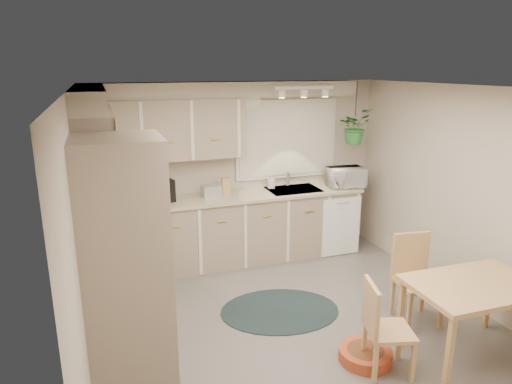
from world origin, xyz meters
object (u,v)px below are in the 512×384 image
chair_left (390,328)px  braided_rug (280,310)px  chair_back (418,281)px  microwave (346,175)px  pet_bed (365,355)px  dining_table (471,320)px

chair_left → braided_rug: bearing=-142.1°
chair_back → microwave: (0.27, 2.00, 0.65)m
chair_back → pet_bed: 1.03m
chair_left → pet_bed: 0.42m
dining_table → microwave: microwave is taller
chair_back → microwave: 2.12m
chair_left → pet_bed: chair_left is taller
pet_bed → microwave: microwave is taller
chair_left → pet_bed: bearing=-136.9°
dining_table → braided_rug: 1.91m
dining_table → pet_bed: bearing=165.7°
chair_left → braided_rug: 1.41m
dining_table → chair_left: size_ratio=1.38×
chair_back → braided_rug: bearing=-19.6°
dining_table → braided_rug: bearing=136.0°
chair_back → pet_bed: bearing=33.3°
chair_back → dining_table: bearing=104.9°
pet_bed → microwave: 2.86m
chair_back → chair_left: bearing=46.0°
microwave → pet_bed: bearing=-110.5°
chair_left → pet_bed: (-0.10, 0.19, -0.36)m
pet_bed → microwave: size_ratio=0.96×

